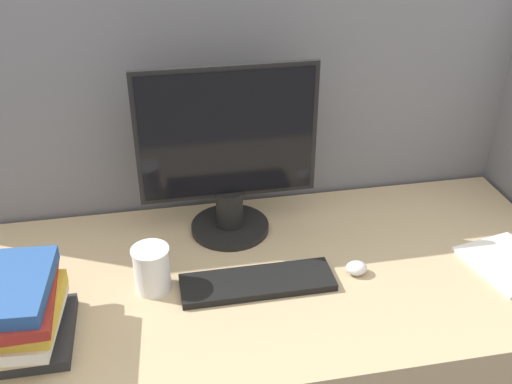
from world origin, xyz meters
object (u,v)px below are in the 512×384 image
(coffee_cup, at_px, (152,269))
(monitor, at_px, (228,160))
(mouse, at_px, (356,268))
(keyboard, at_px, (257,282))
(book_stack, at_px, (12,312))

(coffee_cup, bearing_deg, monitor, 44.89)
(monitor, distance_m, coffee_cup, 0.38)
(mouse, bearing_deg, monitor, 137.55)
(monitor, bearing_deg, keyboard, -83.70)
(mouse, distance_m, book_stack, 0.87)
(keyboard, height_order, mouse, mouse)
(keyboard, bearing_deg, coffee_cup, 171.55)
(keyboard, bearing_deg, monitor, 96.30)
(monitor, xyz_separation_m, book_stack, (-0.55, -0.38, -0.14))
(coffee_cup, distance_m, book_stack, 0.35)
(mouse, bearing_deg, book_stack, -173.38)
(coffee_cup, xyz_separation_m, book_stack, (-0.32, -0.14, 0.03))
(keyboard, bearing_deg, mouse, 0.05)
(keyboard, distance_m, coffee_cup, 0.28)
(monitor, xyz_separation_m, keyboard, (0.03, -0.28, -0.23))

